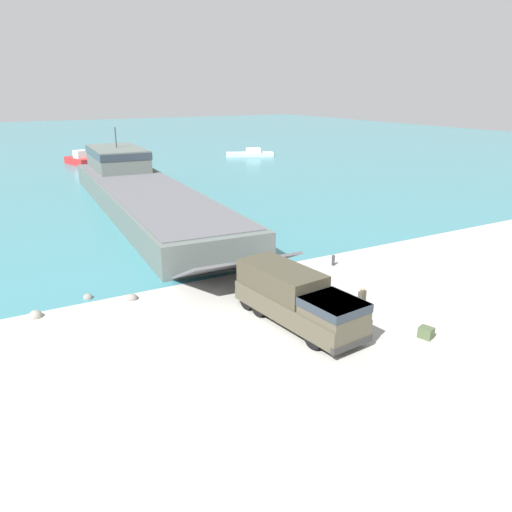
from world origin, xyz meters
TOP-DOWN VIEW (x-y plane):
  - ground_plane at (0.00, 0.00)m, footprint 240.00×240.00m
  - water_surface at (0.00, 95.78)m, footprint 240.00×180.00m
  - landing_craft at (0.75, 28.78)m, footprint 10.55×44.25m
  - military_truck at (-0.60, -2.33)m, footprint 3.30×8.18m
  - soldier_on_ramp at (2.85, -3.37)m, footprint 0.49×0.36m
  - moored_boat_a at (1.21, 62.43)m, footprint 3.95×6.58m
  - moored_boat_b at (8.71, 67.03)m, footprint 8.96×3.44m
  - moored_boat_c at (30.05, 58.04)m, footprint 8.85×6.01m
  - mooring_bollard at (6.64, 3.89)m, footprint 0.24×0.24m
  - cargo_crate at (4.04, -6.77)m, footprint 0.72×0.79m
  - shoreline_rock_a at (-12.31, 5.20)m, footprint 0.74×0.74m
  - shoreline_rock_b at (-7.12, 5.00)m, footprint 0.65×0.65m
  - shoreline_rock_c at (-9.34, 6.40)m, footprint 0.57×0.57m

SIDE VIEW (x-z plane):
  - ground_plane at x=0.00m, z-range 0.00..0.00m
  - shoreline_rock_a at x=-12.31m, z-range -0.37..0.37m
  - shoreline_rock_b at x=-7.12m, z-range -0.32..0.32m
  - shoreline_rock_c at x=-9.34m, z-range -0.29..0.29m
  - water_surface at x=0.00m, z-range 0.00..0.01m
  - cargo_crate at x=4.04m, z-range 0.00..0.55m
  - mooring_bollard at x=6.64m, z-range 0.03..0.80m
  - moored_boat_c at x=30.05m, z-range -0.24..1.20m
  - moored_boat_b at x=8.71m, z-range -0.29..1.42m
  - moored_boat_a at x=1.21m, z-range -0.38..1.89m
  - soldier_on_ramp at x=2.85m, z-range 0.13..1.84m
  - military_truck at x=-0.60m, z-range 0.07..2.80m
  - landing_craft at x=0.75m, z-range -1.89..5.38m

